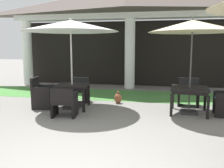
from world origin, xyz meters
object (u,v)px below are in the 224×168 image
patio_chair_near_foreground_north (79,90)px  patio_table_far_back (190,91)px  patio_table_near_foreground (72,88)px  patio_umbrella_far_back (193,27)px  patio_umbrella_near_foreground (71,27)px  terracotta_urn (118,98)px  patio_chair_near_foreground_west (42,94)px  patio_chair_far_back_north (188,93)px  patio_chair_near_foreground_south (64,102)px

patio_chair_near_foreground_north → patio_table_far_back: (3.48, -0.80, 0.24)m
patio_table_near_foreground → patio_umbrella_far_back: (3.36, 0.11, 1.73)m
patio_umbrella_near_foreground → patio_table_far_back: (3.36, 0.11, -1.77)m
patio_table_far_back → terracotta_urn: 2.34m
patio_chair_near_foreground_west → patio_table_far_back: (4.27, 0.23, 0.21)m
patio_table_near_foreground → patio_chair_near_foreground_north: 0.94m
patio_chair_near_foreground_west → patio_chair_far_back_north: bearing=98.1°
patio_chair_near_foreground_north → terracotta_urn: 1.36m
patio_chair_near_foreground_west → patio_table_far_back: 4.29m
patio_umbrella_near_foreground → patio_chair_near_foreground_west: size_ratio=2.99×
patio_chair_near_foreground_south → patio_umbrella_far_back: bearing=10.1°
patio_table_near_foreground → patio_chair_near_foreground_south: patio_chair_near_foreground_south is taller
patio_chair_near_foreground_south → patio_chair_far_back_north: (3.32, 1.98, 0.02)m
patio_chair_far_back_north → terracotta_urn: patio_chair_far_back_north is taller
patio_chair_near_foreground_south → patio_chair_near_foreground_west: bearing=135.2°
patio_chair_near_foreground_south → patio_umbrella_far_back: patio_umbrella_far_back is taller
patio_umbrella_near_foreground → patio_chair_near_foreground_west: patio_umbrella_near_foreground is taller
patio_chair_near_foreground_north → patio_chair_far_back_north: (3.55, 0.17, 0.02)m
patio_table_near_foreground → patio_table_far_back: (3.36, 0.11, 0.00)m
patio_chair_near_foreground_north → patio_umbrella_far_back: size_ratio=0.31×
patio_chair_near_foreground_south → patio_chair_near_foreground_north: size_ratio=0.97×
patio_chair_far_back_north → terracotta_urn: (-2.22, -0.15, -0.24)m
patio_chair_near_foreground_west → patio_umbrella_far_back: bearing=85.8°
patio_chair_near_foreground_south → terracotta_urn: patio_chair_near_foreground_south is taller
patio_umbrella_far_back → patio_chair_near_foreground_north: bearing=167.1°
patio_table_near_foreground → patio_umbrella_near_foreground: 1.78m
patio_table_near_foreground → terracotta_urn: patio_table_near_foreground is taller
patio_table_far_back → patio_umbrella_near_foreground: bearing=-178.1°
patio_table_near_foreground → patio_chair_near_foreground_south: 0.94m
patio_chair_near_foreground_south → patio_table_far_back: patio_chair_near_foreground_south is taller
patio_table_near_foreground → patio_chair_near_foreground_south: (0.11, -0.90, -0.24)m
patio_chair_near_foreground_north → patio_umbrella_far_back: bearing=159.9°
patio_table_near_foreground → patio_chair_near_foreground_north: (-0.11, 0.91, -0.23)m
patio_table_far_back → patio_chair_near_foreground_north: bearing=167.1°
patio_table_far_back → patio_table_near_foreground: bearing=-178.1°
patio_umbrella_far_back → patio_table_far_back: bearing=63.4°
patio_chair_near_foreground_north → patio_table_far_back: 3.58m
terracotta_urn → patio_chair_far_back_north: bearing=3.9°
patio_umbrella_near_foreground → patio_umbrella_far_back: patio_umbrella_near_foreground is taller
patio_table_near_foreground → patio_chair_near_foreground_south: bearing=-82.8°
patio_table_far_back → patio_umbrella_far_back: bearing=-116.6°
patio_chair_near_foreground_west → patio_table_far_back: bearing=85.8°
patio_chair_near_foreground_west → terracotta_urn: 2.39m
patio_chair_near_foreground_south → patio_table_far_back: (3.25, 1.01, 0.24)m
patio_umbrella_far_back → terracotta_urn: size_ratio=6.35×
patio_umbrella_near_foreground → patio_chair_near_foreground_west: bearing=-172.8°
patio_chair_near_foreground_west → terracotta_urn: bearing=108.8°
patio_chair_near_foreground_south → patio_umbrella_near_foreground: bearing=90.0°
patio_table_far_back → patio_umbrella_far_back: 1.72m
patio_chair_near_foreground_west → terracotta_urn: (2.13, 1.04, -0.25)m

